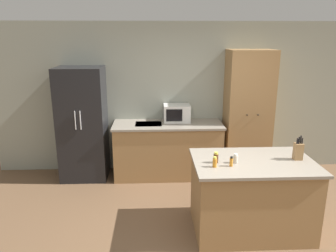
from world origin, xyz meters
name	(u,v)px	position (x,y,z in m)	size (l,w,h in m)	color
ground_plane	(223,242)	(0.00, 0.00, 0.00)	(14.00, 14.00, 0.00)	brown
wall_back	(199,98)	(0.00, 2.33, 1.30)	(7.20, 0.06, 2.60)	#9EA393
refrigerator	(83,124)	(-2.00, 1.98, 0.94)	(0.76, 0.67, 1.88)	black
back_counter	(168,150)	(-0.58, 1.97, 0.47)	(1.84, 0.71, 0.93)	#9E7547
pantry_cabinet	(248,114)	(0.80, 2.04, 1.07)	(0.76, 0.55, 2.15)	#9E7547
kitchen_island	(251,195)	(0.38, 0.26, 0.46)	(1.45, 0.96, 0.92)	#9E7547
microwave	(177,113)	(-0.42, 2.12, 1.08)	(0.45, 0.33, 0.29)	white
knife_block	(298,151)	(0.92, 0.28, 1.03)	(0.10, 0.09, 0.30)	#9E7547
spice_bottle_tall_dark	(216,158)	(-0.09, 0.23, 0.98)	(0.06, 0.06, 0.13)	#563319
spice_bottle_short_red	(215,162)	(-0.13, 0.10, 0.98)	(0.05, 0.05, 0.12)	orange
spice_bottle_amber_oil	(231,162)	(0.07, 0.11, 0.98)	(0.04, 0.04, 0.12)	orange
spice_bottle_green_herb	(236,159)	(0.14, 0.21, 0.98)	(0.06, 0.06, 0.11)	beige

